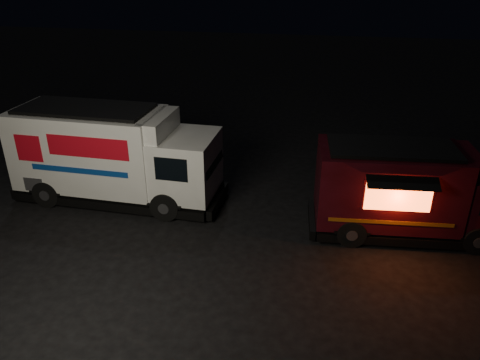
% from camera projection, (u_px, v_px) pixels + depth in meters
% --- Properties ---
extents(ground, '(80.00, 80.00, 0.00)m').
position_uv_depth(ground, '(221.00, 263.00, 12.48)').
color(ground, black).
rests_on(ground, ground).
extents(white_truck, '(6.96, 2.57, 3.12)m').
position_uv_depth(white_truck, '(117.00, 155.00, 15.16)').
color(white_truck, white).
rests_on(white_truck, ground).
extents(red_truck, '(5.93, 2.57, 2.69)m').
position_uv_depth(red_truck, '(413.00, 191.00, 13.33)').
color(red_truck, '#370A12').
rests_on(red_truck, ground).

